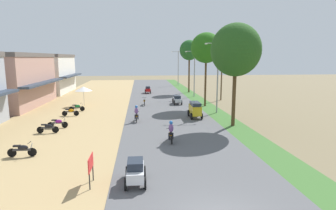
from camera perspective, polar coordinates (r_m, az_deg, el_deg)
name	(u,v)px	position (r m, az deg, el deg)	size (l,w,h in m)	color
shophouse_mid	(7,80)	(41.63, -30.00, 4.45)	(9.34, 13.83, 6.90)	tan
shophouse_far	(45,74)	(55.17, -23.87, 5.89)	(9.44, 11.78, 6.90)	silver
parked_motorbike_nearest	(22,149)	(20.23, -27.66, -8.02)	(1.80, 0.54, 0.94)	black
parked_motorbike_second	(48,127)	(25.48, -23.34, -4.20)	(1.80, 0.54, 0.94)	black
parked_motorbike_third	(58,123)	(26.98, -21.61, -3.35)	(1.80, 0.54, 0.94)	black
parked_motorbike_fourth	(71,111)	(32.02, -19.30, -1.24)	(1.80, 0.54, 0.94)	black
parked_motorbike_fifth	(77,107)	(34.63, -18.11, -0.38)	(1.80, 0.54, 0.94)	black
street_signboard	(91,165)	(14.51, -15.53, -11.73)	(0.06, 1.30, 1.50)	#262628
vendor_umbrella	(83,89)	(37.90, -16.92, 3.19)	(2.20, 2.20, 2.52)	#99999E
median_tree_nearest	(236,50)	(26.06, 13.70, 10.85)	(4.49, 4.49, 9.31)	#4C351E
median_tree_second	(206,48)	(36.35, 7.83, 11.48)	(3.91, 3.91, 9.40)	#4C351E
median_tree_third	(189,50)	(50.63, 4.39, 11.08)	(3.46, 3.46, 9.35)	#4C351E
streetlamp_near	(218,73)	(32.03, 10.14, 6.54)	(3.16, 0.20, 7.97)	gray
streetlamp_mid	(194,70)	(45.21, 5.43, 7.14)	(3.16, 0.20, 7.39)	gray
streetlamp_far	(178,66)	(64.04, 2.10, 8.07)	(3.16, 0.20, 7.73)	gray
utility_pole_near	(222,72)	(42.25, 10.93, 6.72)	(1.80, 0.20, 8.15)	brown
car_hatchback_white	(135,171)	(14.38, -6.68, -13.18)	(1.04, 2.00, 1.23)	silver
car_van_yellow	(195,109)	(29.23, 5.56, -0.80)	(1.19, 2.41, 1.67)	gold
car_sedan_silver	(177,99)	(37.84, 1.89, 1.20)	(1.10, 2.26, 1.19)	#B7BCC1
car_hatchback_red	(148,89)	(49.60, -4.15, 3.21)	(1.04, 2.00, 1.23)	red
motorbike_foreground_rider	(171,132)	(20.77, 0.58, -5.57)	(0.54, 1.80, 1.66)	black
motorbike_ahead_second	(136,114)	(27.52, -6.47, -1.83)	(0.54, 1.80, 1.66)	black
motorbike_ahead_third	(144,101)	(37.06, -4.86, 0.73)	(0.54, 1.80, 0.94)	black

